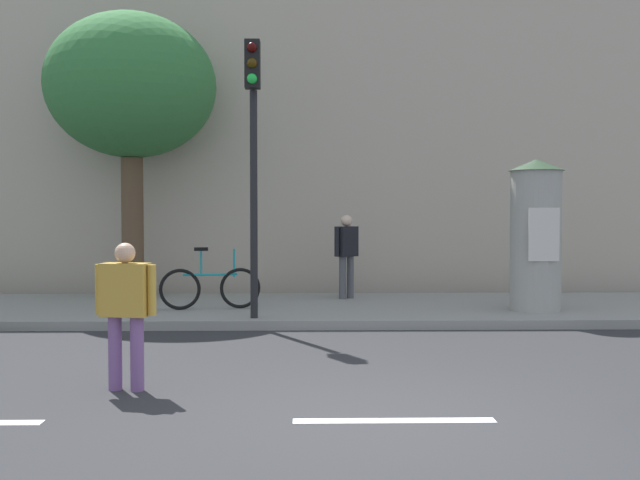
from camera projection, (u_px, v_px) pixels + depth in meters
The scene contains 10 objects.
ground_plane at pixel (394, 421), 6.48m from camera, with size 80.00×80.00×0.00m, color #2B2B2D.
sidewalk_curb at pixel (348, 309), 13.47m from camera, with size 36.00×4.00×0.15m, color gray.
lane_markings at pixel (394, 420), 6.48m from camera, with size 25.80×0.16×0.01m.
building_backdrop at pixel (337, 125), 18.32m from camera, with size 36.00×5.00×8.08m, color #B7A893.
traffic_light at pixel (253, 133), 11.57m from camera, with size 0.24×0.45×4.40m.
poster_column at pixel (536, 234), 12.68m from camera, with size 0.96×0.96×2.62m.
street_tree at pixel (131, 88), 14.57m from camera, with size 3.37×3.37×5.66m.
pedestrian_with_bag at pixel (126, 304), 7.57m from camera, with size 0.66×0.33×1.54m.
pedestrian_in_red_top at pixel (347, 250), 14.42m from camera, with size 0.48×0.48×1.65m.
bicycle_leaning at pixel (210, 287), 12.86m from camera, with size 1.75×0.37×1.09m.
Camera 1 is at (-0.78, -6.40, 1.85)m, focal length 41.06 mm.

